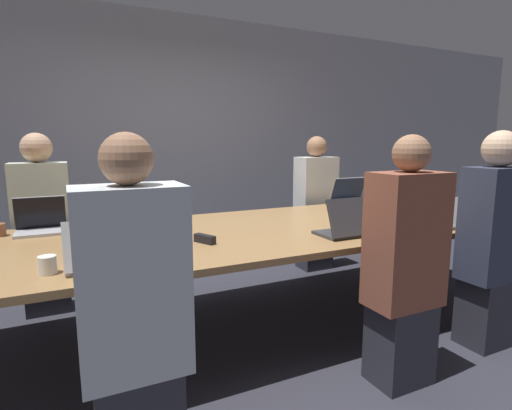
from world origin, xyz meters
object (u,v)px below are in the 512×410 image
object	(u,v)px
laptop_near_right	(455,218)
bottle_near_right	(415,212)
person_near_left	(135,320)
laptop_far_left	(41,222)
laptop_far_right	(350,198)
laptop_near_midright	(347,225)
cup_near_left	(47,265)
laptop_near_left	(100,254)
person_near_right	(492,244)
person_far_left	(43,227)
stapler	(205,239)
cup_near_midright	(376,226)
person_near_midright	(404,267)
person_far_right	(315,205)

from	to	relation	value
laptop_near_right	bottle_near_right	distance (m)	0.28
person_near_left	laptop_near_right	bearing A→B (deg)	-169.55
laptop_far_left	laptop_far_right	size ratio (longest dim) A/B	0.88
laptop_far_left	laptop_near_midright	size ratio (longest dim) A/B	0.92
cup_near_left	laptop_near_left	bearing A→B (deg)	-5.48
person_near_right	laptop_near_midright	size ratio (longest dim) A/B	4.08
person_near_right	bottle_near_right	world-z (taller)	person_near_right
person_far_left	stapler	distance (m)	1.49
person_far_left	person_near_right	size ratio (longest dim) A/B	1.00
cup_near_left	cup_near_midright	distance (m)	2.00
person_near_left	laptop_near_midright	xyz separation A→B (m)	(1.42, 0.53, 0.14)
cup_near_left	person_near_midright	xyz separation A→B (m)	(1.72, -0.51, -0.11)
cup_near_left	person_near_midright	world-z (taller)	person_near_midright
person_far_right	person_near_midright	bearing A→B (deg)	-110.62
laptop_far_left	person_near_midright	size ratio (longest dim) A/B	0.23
laptop_far_left	laptop_near_right	world-z (taller)	laptop_far_left
person_far_right	laptop_near_midright	world-z (taller)	person_far_right
bottle_near_right	laptop_near_midright	distance (m)	0.63
person_near_left	laptop_far_left	bearing A→B (deg)	-76.27
laptop_far_right	person_near_left	size ratio (longest dim) A/B	0.26
person_far_left	laptop_near_right	bearing A→B (deg)	-29.41
laptop_far_left	person_near_right	world-z (taller)	person_near_right
laptop_far_left	person_far_right	xyz separation A→B (m)	(2.50, 0.43, -0.12)
cup_near_midright	person_far_right	bearing A→B (deg)	72.33
bottle_near_right	stapler	distance (m)	1.53
person_far_left	laptop_far_right	xyz separation A→B (m)	(2.62, -0.42, 0.12)
laptop_far_left	person_far_left	bearing A→B (deg)	91.43
bottle_near_right	laptop_near_midright	bearing A→B (deg)	-177.22
laptop_near_right	cup_near_midright	bearing A→B (deg)	-12.81
person_far_right	laptop_near_right	bearing A→B (deg)	-83.83
laptop_far_right	bottle_near_right	bearing A→B (deg)	-101.04
laptop_far_right	cup_near_left	xyz separation A→B (m)	(-2.54, -0.98, -0.03)
laptop_near_right	laptop_near_left	distance (m)	2.37
person_far_right	person_near_left	xyz separation A→B (m)	(-2.13, -1.94, -0.01)
person_near_midright	cup_near_midright	world-z (taller)	person_near_midright
person_far_left	laptop_far_left	bearing A→B (deg)	-88.57
laptop_near_left	person_near_left	distance (m)	0.53
bottle_near_right	person_near_midright	size ratio (longest dim) A/B	0.18
person_near_left	stapler	world-z (taller)	person_near_left
laptop_near_midright	stapler	size ratio (longest dim) A/B	2.22
person_far_right	cup_near_left	world-z (taller)	person_far_right
person_near_right	stapler	size ratio (longest dim) A/B	9.05
person_near_right	laptop_near_right	bearing A→B (deg)	-100.13
person_near_right	person_far_right	bearing A→B (deg)	-86.75
person_near_right	laptop_near_left	distance (m)	2.35
cup_near_midright	stapler	xyz separation A→B (m)	(-1.16, 0.20, -0.01)
person_far_left	cup_near_left	bearing A→B (deg)	-86.86
person_far_left	person_far_right	bearing A→B (deg)	0.18
person_far_left	person_near_midright	world-z (taller)	person_far_left
person_near_left	person_near_midright	bearing A→B (deg)	-178.87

